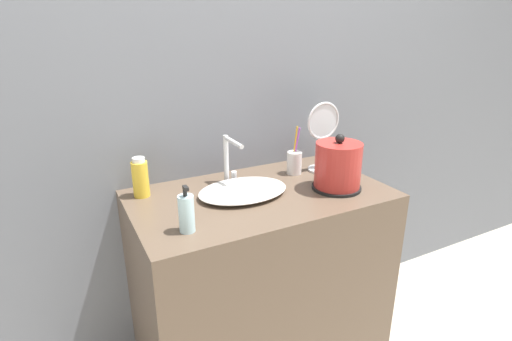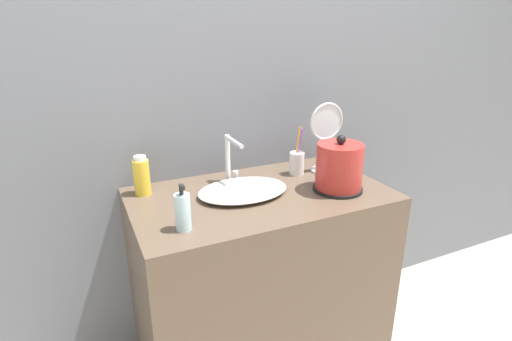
{
  "view_description": "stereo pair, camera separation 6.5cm",
  "coord_description": "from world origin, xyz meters",
  "px_view_note": "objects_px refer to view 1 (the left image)",
  "views": [
    {
      "loc": [
        -0.7,
        -1.01,
        1.51
      ],
      "look_at": [
        -0.02,
        0.3,
        0.98
      ],
      "focal_mm": 28.0,
      "sensor_mm": 36.0,
      "label": 1
    },
    {
      "loc": [
        -0.64,
        -1.03,
        1.51
      ],
      "look_at": [
        -0.02,
        0.3,
        0.98
      ],
      "focal_mm": 28.0,
      "sensor_mm": 36.0,
      "label": 2
    }
  ],
  "objects_px": {
    "lotion_bottle": "(186,213)",
    "faucet": "(229,157)",
    "electric_kettle": "(338,167)",
    "vanity_mirror": "(323,134)",
    "toothbrush_cup": "(294,162)",
    "shampoo_bottle": "(140,178)"
  },
  "relations": [
    {
      "from": "electric_kettle",
      "to": "lotion_bottle",
      "type": "distance_m",
      "value": 0.67
    },
    {
      "from": "faucet",
      "to": "vanity_mirror",
      "type": "height_order",
      "value": "vanity_mirror"
    },
    {
      "from": "vanity_mirror",
      "to": "toothbrush_cup",
      "type": "bearing_deg",
      "value": 170.19
    },
    {
      "from": "electric_kettle",
      "to": "shampoo_bottle",
      "type": "relative_size",
      "value": 1.46
    },
    {
      "from": "lotion_bottle",
      "to": "vanity_mirror",
      "type": "xyz_separation_m",
      "value": [
        0.74,
        0.27,
        0.11
      ]
    },
    {
      "from": "faucet",
      "to": "lotion_bottle",
      "type": "distance_m",
      "value": 0.44
    },
    {
      "from": "electric_kettle",
      "to": "shampoo_bottle",
      "type": "xyz_separation_m",
      "value": [
        -0.73,
        0.3,
        -0.02
      ]
    },
    {
      "from": "shampoo_bottle",
      "to": "vanity_mirror",
      "type": "relative_size",
      "value": 0.5
    },
    {
      "from": "toothbrush_cup",
      "to": "shampoo_bottle",
      "type": "distance_m",
      "value": 0.68
    },
    {
      "from": "faucet",
      "to": "electric_kettle",
      "type": "bearing_deg",
      "value": -35.46
    },
    {
      "from": "lotion_bottle",
      "to": "shampoo_bottle",
      "type": "xyz_separation_m",
      "value": [
        -0.07,
        0.36,
        0.01
      ]
    },
    {
      "from": "faucet",
      "to": "shampoo_bottle",
      "type": "relative_size",
      "value": 1.29
    },
    {
      "from": "lotion_bottle",
      "to": "vanity_mirror",
      "type": "distance_m",
      "value": 0.8
    },
    {
      "from": "faucet",
      "to": "shampoo_bottle",
      "type": "distance_m",
      "value": 0.37
    },
    {
      "from": "vanity_mirror",
      "to": "electric_kettle",
      "type": "bearing_deg",
      "value": -109.5
    },
    {
      "from": "lotion_bottle",
      "to": "faucet",
      "type": "bearing_deg",
      "value": 47.55
    },
    {
      "from": "electric_kettle",
      "to": "lotion_bottle",
      "type": "height_order",
      "value": "electric_kettle"
    },
    {
      "from": "lotion_bottle",
      "to": "shampoo_bottle",
      "type": "bearing_deg",
      "value": 100.6
    },
    {
      "from": "faucet",
      "to": "toothbrush_cup",
      "type": "distance_m",
      "value": 0.32
    },
    {
      "from": "faucet",
      "to": "vanity_mirror",
      "type": "distance_m",
      "value": 0.45
    },
    {
      "from": "lotion_bottle",
      "to": "toothbrush_cup",
      "type": "bearing_deg",
      "value": 26.18
    },
    {
      "from": "faucet",
      "to": "shampoo_bottle",
      "type": "xyz_separation_m",
      "value": [
        -0.36,
        0.03,
        -0.04
      ]
    }
  ]
}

